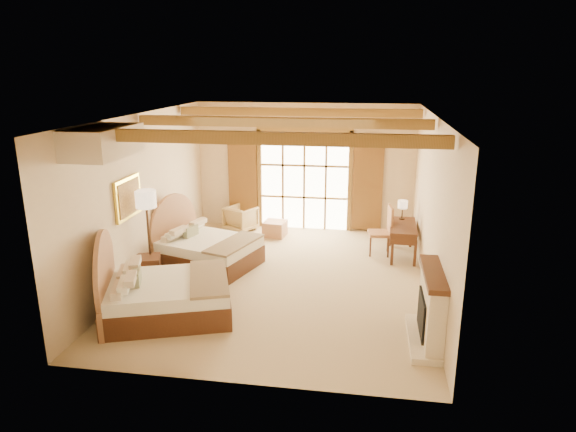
% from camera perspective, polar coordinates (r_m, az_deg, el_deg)
% --- Properties ---
extents(floor, '(7.00, 7.00, 0.00)m').
position_cam_1_polar(floor, '(10.20, -0.69, -7.09)').
color(floor, '#C6B386').
rests_on(floor, ground).
extents(wall_back, '(5.50, 0.00, 5.50)m').
position_cam_1_polar(wall_back, '(13.07, 1.86, 5.45)').
color(wall_back, beige).
rests_on(wall_back, ground).
extents(wall_left, '(0.00, 7.00, 7.00)m').
position_cam_1_polar(wall_left, '(10.49, -15.71, 2.17)').
color(wall_left, beige).
rests_on(wall_left, ground).
extents(wall_right, '(0.00, 7.00, 7.00)m').
position_cam_1_polar(wall_right, '(9.63, 15.64, 0.94)').
color(wall_right, beige).
rests_on(wall_right, ground).
extents(ceiling, '(7.00, 7.00, 0.00)m').
position_cam_1_polar(ceiling, '(9.41, -0.75, 11.11)').
color(ceiling, '#B7823F').
rests_on(ceiling, ground).
extents(ceiling_beams, '(5.39, 4.60, 0.18)m').
position_cam_1_polar(ceiling_beams, '(9.42, -0.75, 10.39)').
color(ceiling_beams, olive).
rests_on(ceiling_beams, ceiling).
extents(french_doors, '(3.95, 0.08, 2.60)m').
position_cam_1_polar(french_doors, '(13.08, 1.81, 3.89)').
color(french_doors, white).
rests_on(french_doors, ground).
extents(fireplace, '(0.46, 1.40, 1.16)m').
position_cam_1_polar(fireplace, '(8.12, 15.49, -10.16)').
color(fireplace, beige).
rests_on(fireplace, ground).
extents(painting, '(0.06, 0.95, 0.75)m').
position_cam_1_polar(painting, '(9.78, -17.32, 1.95)').
color(painting, yellow).
rests_on(painting, wall_left).
extents(canopy_valance, '(0.70, 1.40, 0.45)m').
position_cam_1_polar(canopy_valance, '(8.33, -19.85, 7.78)').
color(canopy_valance, beige).
rests_on(canopy_valance, ceiling).
extents(bed_near, '(2.52, 2.12, 1.35)m').
position_cam_1_polar(bed_near, '(8.95, -14.16, -8.23)').
color(bed_near, '#4E2C16').
rests_on(bed_near, floor).
extents(bed_far, '(2.34, 1.97, 1.26)m').
position_cam_1_polar(bed_far, '(10.96, -9.52, -3.49)').
color(bed_far, '#4E2C16').
rests_on(bed_far, floor).
extents(nightstand, '(0.60, 0.60, 0.57)m').
position_cam_1_polar(nightstand, '(10.24, -15.29, -5.88)').
color(nightstand, '#4E2C16').
rests_on(nightstand, floor).
extents(floor_lamp, '(0.39, 0.39, 1.83)m').
position_cam_1_polar(floor_lamp, '(9.98, -15.48, 1.21)').
color(floor_lamp, '#352317').
rests_on(floor_lamp, floor).
extents(armchair, '(0.92, 0.93, 0.64)m').
position_cam_1_polar(armchair, '(13.15, -5.26, -0.29)').
color(armchair, tan).
rests_on(armchair, floor).
extents(ottoman, '(0.58, 0.58, 0.37)m').
position_cam_1_polar(ottoman, '(12.73, -1.46, -1.40)').
color(ottoman, '#A36F45').
rests_on(ottoman, floor).
extents(desk, '(0.61, 1.34, 0.71)m').
position_cam_1_polar(desk, '(11.62, 12.57, -2.52)').
color(desk, '#4E2C16').
rests_on(desk, floor).
extents(desk_chair, '(0.55, 0.55, 1.11)m').
position_cam_1_polar(desk_chair, '(11.62, 10.26, -2.58)').
color(desk_chair, '#AB744B').
rests_on(desk_chair, floor).
extents(desk_lamp, '(0.22, 0.22, 0.43)m').
position_cam_1_polar(desk_lamp, '(11.86, 12.63, 1.19)').
color(desk_lamp, '#352317').
rests_on(desk_lamp, desk).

